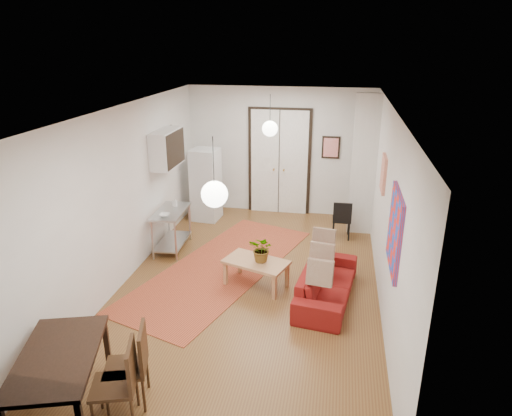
% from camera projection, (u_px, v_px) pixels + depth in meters
% --- Properties ---
extents(floor, '(7.00, 7.00, 0.00)m').
position_uv_depth(floor, '(250.00, 283.00, 7.70)').
color(floor, brown).
rests_on(floor, ground).
extents(ceiling, '(4.20, 7.00, 0.02)m').
position_uv_depth(ceiling, '(249.00, 109.00, 6.69)').
color(ceiling, white).
rests_on(ceiling, wall_back).
extents(wall_back, '(4.20, 0.02, 2.90)m').
position_uv_depth(wall_back, '(280.00, 152.00, 10.42)').
color(wall_back, silver).
rests_on(wall_back, floor).
extents(wall_front, '(4.20, 0.02, 2.90)m').
position_uv_depth(wall_front, '(172.00, 335.00, 3.97)').
color(wall_front, silver).
rests_on(wall_front, floor).
extents(wall_left, '(0.02, 7.00, 2.90)m').
position_uv_depth(wall_left, '(126.00, 194.00, 7.55)').
color(wall_left, silver).
rests_on(wall_left, floor).
extents(wall_right, '(0.02, 7.00, 2.90)m').
position_uv_depth(wall_right, '(387.00, 211.00, 6.83)').
color(wall_right, silver).
rests_on(wall_right, floor).
extents(double_doors, '(1.44, 0.06, 2.50)m').
position_uv_depth(double_doors, '(279.00, 163.00, 10.46)').
color(double_doors, white).
rests_on(double_doors, wall_back).
extents(stub_partition, '(0.50, 0.10, 2.90)m').
position_uv_depth(stub_partition, '(364.00, 166.00, 9.22)').
color(stub_partition, silver).
rests_on(stub_partition, floor).
extents(wall_cabinet, '(0.35, 1.00, 0.70)m').
position_uv_depth(wall_cabinet, '(167.00, 148.00, 8.74)').
color(wall_cabinet, silver).
rests_on(wall_cabinet, wall_left).
extents(painting_popart, '(0.05, 1.00, 1.00)m').
position_uv_depth(painting_popart, '(395.00, 231.00, 5.61)').
color(painting_popart, red).
rests_on(painting_popart, wall_right).
extents(painting_abstract, '(0.05, 0.50, 0.60)m').
position_uv_depth(painting_abstract, '(384.00, 174.00, 7.45)').
color(painting_abstract, beige).
rests_on(painting_abstract, wall_right).
extents(poster_back, '(0.40, 0.03, 0.50)m').
position_uv_depth(poster_back, '(331.00, 147.00, 10.14)').
color(poster_back, red).
rests_on(poster_back, wall_back).
extents(print_left, '(0.03, 0.44, 0.54)m').
position_uv_depth(print_left, '(169.00, 140.00, 9.21)').
color(print_left, '#93643D').
rests_on(print_left, wall_left).
extents(pendant_back, '(0.30, 0.30, 0.80)m').
position_uv_depth(pendant_back, '(270.00, 129.00, 8.75)').
color(pendant_back, white).
rests_on(pendant_back, ceiling).
extents(pendant_front, '(0.30, 0.30, 0.80)m').
position_uv_depth(pendant_front, '(214.00, 194.00, 5.07)').
color(pendant_front, white).
rests_on(pendant_front, ceiling).
extents(kilim_rug, '(2.92, 4.63, 0.01)m').
position_uv_depth(kilim_rug, '(221.00, 267.00, 8.22)').
color(kilim_rug, '#AA492A').
rests_on(kilim_rug, floor).
extents(sofa, '(1.93, 0.97, 0.54)m').
position_uv_depth(sofa, '(327.00, 283.00, 7.16)').
color(sofa, maroon).
rests_on(sofa, floor).
extents(coffee_table, '(1.16, 0.88, 0.46)m').
position_uv_depth(coffee_table, '(256.00, 264.00, 7.49)').
color(coffee_table, tan).
rests_on(coffee_table, floor).
extents(potted_plant, '(0.49, 0.46, 0.45)m').
position_uv_depth(potted_plant, '(262.00, 249.00, 7.37)').
color(potted_plant, '#2C632E').
rests_on(potted_plant, coffee_table).
extents(kitchen_counter, '(0.57, 1.07, 0.80)m').
position_uv_depth(kitchen_counter, '(172.00, 225.00, 8.77)').
color(kitchen_counter, '#A9ACAD').
rests_on(kitchen_counter, floor).
extents(bowl, '(0.20, 0.20, 0.05)m').
position_uv_depth(bowl, '(165.00, 215.00, 8.38)').
color(bowl, silver).
rests_on(bowl, kitchen_counter).
extents(soap_bottle, '(0.08, 0.08, 0.17)m').
position_uv_depth(soap_bottle, '(175.00, 202.00, 8.87)').
color(soap_bottle, '#54A1B7').
rests_on(soap_bottle, kitchen_counter).
extents(fridge, '(0.62, 0.62, 1.62)m').
position_uv_depth(fridge, '(206.00, 185.00, 10.18)').
color(fridge, silver).
rests_on(fridge, floor).
extents(dining_table, '(1.17, 1.56, 0.77)m').
position_uv_depth(dining_table, '(58.00, 361.00, 4.80)').
color(dining_table, black).
rests_on(dining_table, floor).
extents(dining_chair_near, '(0.56, 0.70, 0.95)m').
position_uv_depth(dining_chair_near, '(129.00, 355.00, 5.10)').
color(dining_chair_near, '#392112').
rests_on(dining_chair_near, floor).
extents(dining_chair_far, '(0.56, 0.70, 0.95)m').
position_uv_depth(dining_chair_far, '(117.00, 373.00, 4.83)').
color(dining_chair_far, '#392112').
rests_on(dining_chair_far, floor).
extents(black_side_chair, '(0.38, 0.38, 0.81)m').
position_uv_depth(black_side_chair, '(342.00, 215.00, 9.38)').
color(black_side_chair, black).
rests_on(black_side_chair, floor).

